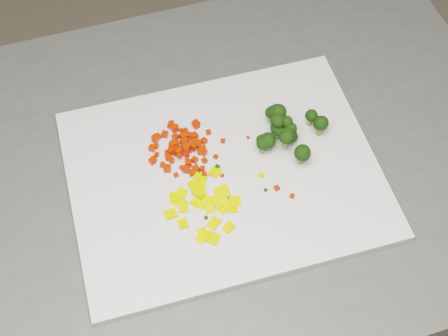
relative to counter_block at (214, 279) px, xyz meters
name	(u,v)px	position (x,y,z in m)	size (l,w,h in m)	color
counter_block	(214,279)	(0.00, 0.00, 0.00)	(0.96, 0.67, 0.90)	#494A47
cutting_board	(224,174)	(0.01, -0.03, 0.46)	(0.45, 0.35, 0.01)	silver
carrot_pile	(182,144)	(-0.03, 0.03, 0.48)	(0.10, 0.10, 0.03)	red
pepper_pile	(210,203)	(-0.03, -0.08, 0.47)	(0.12, 0.12, 0.02)	yellow
broccoli_pile	(285,126)	(0.12, -0.01, 0.49)	(0.12, 0.12, 0.06)	black
carrot_cube_0	(176,127)	(-0.03, 0.07, 0.47)	(0.01, 0.01, 0.01)	red
carrot_cube_1	(199,143)	(-0.01, 0.03, 0.47)	(0.01, 0.01, 0.01)	red
carrot_cube_2	(195,160)	(-0.02, 0.00, 0.47)	(0.01, 0.01, 0.01)	red
carrot_cube_3	(186,169)	(-0.04, -0.01, 0.47)	(0.01, 0.01, 0.01)	red
carrot_cube_4	(152,161)	(-0.08, 0.03, 0.47)	(0.01, 0.01, 0.01)	red
carrot_cube_5	(176,129)	(-0.03, 0.07, 0.47)	(0.01, 0.01, 0.01)	red
carrot_cube_6	(200,146)	(-0.01, 0.02, 0.47)	(0.01, 0.01, 0.01)	red
carrot_cube_7	(191,149)	(-0.02, 0.02, 0.47)	(0.01, 0.01, 0.01)	red
carrot_cube_8	(171,146)	(-0.05, 0.04, 0.47)	(0.01, 0.01, 0.01)	red
carrot_cube_9	(174,128)	(-0.03, 0.07, 0.47)	(0.01, 0.01, 0.01)	red
carrot_cube_10	(170,151)	(-0.05, 0.03, 0.47)	(0.01, 0.01, 0.01)	red
carrot_cube_11	(188,163)	(-0.03, 0.00, 0.47)	(0.01, 0.01, 0.01)	red
carrot_cube_12	(163,165)	(-0.07, 0.02, 0.47)	(0.01, 0.01, 0.01)	red
carrot_cube_13	(173,149)	(-0.05, 0.03, 0.47)	(0.01, 0.01, 0.01)	red
carrot_cube_14	(196,126)	(0.00, 0.06, 0.47)	(0.01, 0.01, 0.01)	red
carrot_cube_15	(170,150)	(-0.05, 0.03, 0.47)	(0.01, 0.01, 0.01)	red
carrot_cube_16	(204,153)	(-0.01, 0.01, 0.47)	(0.01, 0.01, 0.01)	red
carrot_cube_17	(196,124)	(0.00, 0.06, 0.47)	(0.01, 0.01, 0.01)	red
carrot_cube_18	(189,137)	(-0.02, 0.05, 0.47)	(0.01, 0.01, 0.01)	red
carrot_cube_19	(172,161)	(-0.05, 0.02, 0.47)	(0.01, 0.01, 0.01)	red
carrot_cube_20	(203,150)	(-0.01, 0.02, 0.47)	(0.01, 0.01, 0.01)	red
carrot_cube_21	(158,137)	(-0.06, 0.07, 0.47)	(0.01, 0.01, 0.01)	red
carrot_cube_22	(186,146)	(-0.03, 0.03, 0.47)	(0.01, 0.01, 0.01)	red
carrot_cube_23	(187,148)	(-0.03, 0.02, 0.48)	(0.01, 0.01, 0.01)	red
carrot_cube_24	(202,169)	(-0.02, -0.01, 0.47)	(0.01, 0.01, 0.01)	red
carrot_cube_25	(183,143)	(-0.03, 0.04, 0.47)	(0.01, 0.01, 0.01)	red
carrot_cube_26	(191,149)	(-0.02, 0.02, 0.47)	(0.01, 0.01, 0.01)	red
carrot_cube_27	(167,169)	(-0.07, 0.01, 0.47)	(0.01, 0.01, 0.01)	red
carrot_cube_28	(155,140)	(-0.06, 0.06, 0.47)	(0.01, 0.01, 0.01)	red
carrot_cube_29	(176,143)	(-0.04, 0.04, 0.47)	(0.01, 0.01, 0.01)	red
carrot_cube_30	(172,147)	(-0.05, 0.03, 0.47)	(0.01, 0.01, 0.01)	red
carrot_cube_31	(182,136)	(-0.03, 0.05, 0.47)	(0.01, 0.01, 0.01)	red
carrot_cube_32	(170,126)	(-0.03, 0.08, 0.47)	(0.01, 0.01, 0.01)	red
carrot_cube_33	(190,136)	(-0.01, 0.05, 0.47)	(0.01, 0.01, 0.01)	red
carrot_cube_34	(208,132)	(0.01, 0.04, 0.47)	(0.01, 0.01, 0.01)	red
carrot_cube_35	(196,141)	(-0.01, 0.03, 0.47)	(0.01, 0.01, 0.01)	red
carrot_cube_36	(187,160)	(-0.03, 0.01, 0.47)	(0.01, 0.01, 0.01)	red
carrot_cube_37	(184,137)	(-0.02, 0.04, 0.48)	(0.01, 0.01, 0.01)	red
carrot_cube_38	(172,124)	(-0.03, 0.08, 0.47)	(0.01, 0.01, 0.01)	red
carrot_cube_39	(182,168)	(-0.05, 0.00, 0.47)	(0.01, 0.01, 0.01)	red
carrot_cube_40	(176,175)	(-0.06, -0.01, 0.47)	(0.01, 0.01, 0.01)	red
carrot_cube_41	(194,136)	(-0.01, 0.04, 0.47)	(0.01, 0.01, 0.01)	red
carrot_cube_42	(173,144)	(-0.04, 0.04, 0.48)	(0.01, 0.01, 0.01)	red
carrot_cube_43	(176,146)	(-0.04, 0.03, 0.47)	(0.01, 0.01, 0.01)	red
carrot_cube_44	(197,145)	(-0.01, 0.03, 0.47)	(0.01, 0.01, 0.01)	red
carrot_cube_45	(156,146)	(-0.07, 0.05, 0.47)	(0.01, 0.01, 0.01)	red
carrot_cube_46	(184,152)	(-0.03, 0.02, 0.47)	(0.01, 0.01, 0.01)	red
carrot_cube_47	(184,141)	(-0.03, 0.04, 0.47)	(0.01, 0.01, 0.01)	red
carrot_cube_48	(196,125)	(0.00, 0.06, 0.47)	(0.01, 0.01, 0.01)	red
carrot_cube_49	(157,154)	(-0.07, 0.04, 0.47)	(0.01, 0.01, 0.01)	red
carrot_cube_50	(200,152)	(-0.01, 0.01, 0.47)	(0.01, 0.01, 0.01)	red
carrot_cube_51	(196,169)	(-0.03, -0.01, 0.47)	(0.01, 0.01, 0.01)	red
carrot_cube_52	(187,154)	(-0.03, 0.02, 0.47)	(0.01, 0.01, 0.01)	red
carrot_cube_53	(183,136)	(-0.02, 0.05, 0.47)	(0.01, 0.01, 0.01)	red
carrot_cube_54	(186,142)	(-0.02, 0.04, 0.47)	(0.01, 0.01, 0.01)	red
carrot_cube_55	(204,141)	(0.00, 0.03, 0.47)	(0.01, 0.01, 0.01)	red
carrot_cube_56	(192,145)	(-0.02, 0.03, 0.47)	(0.01, 0.01, 0.01)	red
carrot_cube_57	(176,154)	(-0.05, 0.03, 0.47)	(0.01, 0.01, 0.01)	red
carrot_cube_58	(152,148)	(-0.07, 0.05, 0.47)	(0.01, 0.01, 0.01)	red
carrot_cube_59	(179,149)	(-0.04, 0.03, 0.47)	(0.01, 0.01, 0.01)	red
carrot_cube_60	(165,134)	(-0.05, 0.07, 0.47)	(0.01, 0.01, 0.01)	red
carrot_cube_61	(185,145)	(-0.03, 0.03, 0.47)	(0.01, 0.01, 0.01)	red
carrot_cube_62	(194,147)	(-0.02, 0.02, 0.47)	(0.01, 0.01, 0.01)	red
carrot_cube_63	(192,173)	(-0.04, -0.02, 0.47)	(0.01, 0.01, 0.01)	red
carrot_cube_64	(188,162)	(-0.03, 0.00, 0.47)	(0.01, 0.01, 0.01)	red
carrot_cube_65	(185,131)	(-0.02, 0.06, 0.47)	(0.01, 0.01, 0.01)	red
carrot_cube_66	(204,161)	(-0.01, 0.00, 0.47)	(0.01, 0.01, 0.01)	red
carrot_cube_67	(167,153)	(-0.06, 0.03, 0.47)	(0.01, 0.01, 0.01)	red
carrot_cube_68	(167,168)	(-0.07, 0.01, 0.47)	(0.01, 0.01, 0.01)	red
carrot_cube_69	(154,159)	(-0.08, 0.03, 0.47)	(0.01, 0.01, 0.01)	red
carrot_cube_70	(194,146)	(-0.02, 0.02, 0.47)	(0.01, 0.01, 0.01)	red
carrot_cube_71	(179,155)	(-0.04, 0.02, 0.47)	(0.01, 0.01, 0.01)	red
carrot_cube_72	(193,138)	(-0.01, 0.04, 0.47)	(0.01, 0.01, 0.01)	red
carrot_cube_73	(179,152)	(-0.04, 0.02, 0.47)	(0.01, 0.01, 0.01)	red
carrot_cube_74	(168,156)	(-0.06, 0.03, 0.47)	(0.01, 0.01, 0.01)	red
carrot_cube_75	(155,138)	(-0.06, 0.07, 0.47)	(0.01, 0.01, 0.01)	red
carrot_cube_76	(169,158)	(-0.06, 0.02, 0.47)	(0.01, 0.01, 0.01)	red
carrot_cube_77	(183,142)	(-0.03, 0.04, 0.47)	(0.01, 0.01, 0.01)	red
carrot_cube_78	(181,131)	(-0.02, 0.06, 0.47)	(0.01, 0.01, 0.01)	red
carrot_cube_79	(175,137)	(-0.03, 0.05, 0.47)	(0.01, 0.01, 0.01)	red
pepper_chunk_0	(207,236)	(-0.05, -0.12, 0.46)	(0.01, 0.01, 0.00)	yellow
pepper_chunk_1	(201,238)	(-0.06, -0.12, 0.46)	(0.01, 0.01, 0.00)	yellow
pepper_chunk_2	(183,224)	(-0.08, -0.09, 0.46)	(0.01, 0.02, 0.00)	yellow
pepper_chunk_3	(199,193)	(-0.04, -0.05, 0.47)	(0.01, 0.02, 0.00)	yellow
pepper_chunk_4	(229,227)	(-0.02, -0.12, 0.46)	(0.02, 0.01, 0.00)	yellow
pepper_chunk_5	(224,208)	(-0.02, -0.09, 0.46)	(0.02, 0.01, 0.00)	yellow
pepper_chunk_6	(209,208)	(-0.03, -0.08, 0.46)	(0.02, 0.01, 0.00)	yellow
pepper_chunk_7	(201,203)	(-0.04, -0.07, 0.46)	(0.02, 0.01, 0.00)	yellow
pepper_chunk_8	(200,187)	(-0.03, -0.04, 0.46)	(0.02, 0.02, 0.00)	yellow
pepper_chunk_9	(176,197)	(-0.07, -0.04, 0.46)	(0.02, 0.02, 0.00)	yellow
pepper_chunk_10	(194,185)	(-0.04, -0.03, 0.46)	(0.02, 0.02, 0.00)	yellow
pepper_chunk_11	(201,195)	(-0.04, -0.05, 0.46)	(0.01, 0.01, 0.00)	yellow
pepper_chunk_12	(221,201)	(-0.02, -0.08, 0.47)	(0.02, 0.02, 0.00)	yellow
pepper_chunk_13	(208,201)	(-0.03, -0.07, 0.46)	(0.02, 0.02, 0.00)	yellow
pepper_chunk_14	(232,208)	(-0.01, -0.09, 0.46)	(0.02, 0.01, 0.00)	yellow
pepper_chunk_15	(222,192)	(-0.01, -0.06, 0.46)	(0.02, 0.02, 0.00)	yellow
pepper_chunk_16	(196,203)	(-0.05, -0.06, 0.46)	(0.02, 0.01, 0.00)	yellow
pepper_chunk_17	(213,238)	(-0.05, -0.12, 0.46)	(0.02, 0.02, 0.00)	yellow
pepper_chunk_18	(183,206)	(-0.07, -0.06, 0.46)	(0.02, 0.01, 0.00)	yellow
pepper_chunk_19	(235,201)	(0.00, -0.08, 0.46)	(0.01, 0.02, 0.00)	yellow
pepper_chunk_20	(171,214)	(-0.09, -0.07, 0.46)	(0.02, 0.01, 0.00)	yellow
pepper_chunk_21	(201,177)	(-0.03, -0.03, 0.46)	(0.02, 0.01, 0.00)	yellow
pepper_chunk_22	(203,233)	(-0.06, -0.11, 0.46)	(0.01, 0.02, 0.00)	yellow
pepper_chunk_23	(182,193)	(-0.06, -0.04, 0.46)	(0.02, 0.02, 0.00)	yellow
pepper_chunk_24	(215,172)	(0.00, -0.03, 0.46)	(0.02, 0.01, 0.00)	yellow
pepper_chunk_25	(222,195)	(-0.01, -0.07, 0.47)	(0.02, 0.02, 0.00)	yellow
pepper_chunk_26	(214,223)	(-0.04, -0.10, 0.46)	(0.02, 0.01, 0.00)	yellow
pepper_chunk_27	(222,189)	(-0.01, -0.06, 0.46)	(0.02, 0.01, 0.00)	yellow
pepper_chunk_28	(176,201)	(-0.07, -0.05, 0.46)	(0.01, 0.01, 0.00)	yellow
broccoli_floret_0	(301,156)	(0.12, -0.06, 0.48)	(0.03, 0.03, 0.03)	black
broccoli_floret_1	(291,139)	(0.12, -0.02, 0.47)	(0.03, 0.03, 0.02)	black
broccoli_floret_2	(277,130)	(0.11, 0.00, 0.48)	(0.03, 0.03, 0.03)	black
broccoli_floret_3	(320,127)	(0.17, -0.03, 0.48)	(0.03, 0.03, 0.04)	black
broccoli_floret_4	(310,119)	(0.16, 0.00, 0.48)	(0.03, 0.03, 0.03)	black
broccoli_floret_5	(267,143)	(0.08, -0.02, 0.48)	(0.03, 0.03, 0.03)	black
broccoli_floret_6	(261,143)	(0.08, -0.01, 0.48)	(0.02, 0.02, 0.03)	black
broccoli_floret_7	(289,136)	(0.12, -0.02, 0.48)	(0.03, 0.03, 0.03)	black
broccoli_floret_8	(290,131)	(0.12, -0.02, 0.49)	(0.02, 0.02, 0.03)	black
broccoli_floret_9	(275,115)	(0.12, 0.02, 0.48)	(0.04, 0.04, 0.04)	black
broccoli_floret_10	(278,115)	(0.12, 0.01, 0.49)	(0.03, 0.03, 0.03)	black
broccoli_floret_11	(271,115)	(0.11, 0.02, 0.48)	(0.03, 0.03, 0.03)	black
broccoli_floret_12	(287,137)	(0.11, -0.03, 0.49)	(0.03, 0.03, 0.03)	black
broccoli_floret_13	(276,124)	(0.11, 0.01, 0.47)	(0.02, 0.02, 0.03)	black
broccoli_floret_14	(319,125)	(0.17, -0.02, 0.48)	(0.03, 0.03, 0.03)	black
broccoli_floret_15	(263,146)	(0.08, -0.02, 0.48)	(0.03, 0.03, 0.03)	black
broccoli_floret_16	(286,125)	(0.12, -0.01, 0.49)	(0.02, 0.02, 0.03)	black
broccoli_floret_17	(286,139)	(0.11, -0.03, 0.49)	(0.03, 0.03, 0.03)	black
broccoli_floret_18	(277,124)	(0.11, 0.00, 0.49)	(0.03, 0.03, 0.03)	black
stray_bit_0	(204,174)	(-0.02, -0.02, 0.46)	(0.01, 0.01, 0.01)	red
stray_bit_1	(277,188)	(0.07, -0.09, 0.46)	(0.01, 0.01, 0.01)	red
stray_bit_2	(223,141)	(0.03, 0.02, 0.46)	(0.01, 0.01, 0.00)	red
stray_bit_3	(248,138)	(0.07, 0.01, 0.46)	(0.00, 0.00, 0.00)	red
stray_bit_4	(261,175)	(0.06, -0.06, 0.46)	(0.01, 0.01, 0.01)	yellow
stray_bit_5	(199,171)	(-0.02, -0.02, 0.46)	(0.00, 0.00, 0.00)	black
stray_bit_6	(217,167)	(0.00, -0.02, 0.46)	(0.01, 0.01, 0.00)	black
stray_bit_7	(206,218)	(-0.05, -0.09, 0.46)	(0.00, 0.00, 0.00)	black
stray_bit_8	(216,157)	(0.01, 0.00, 0.46)	(0.01, 0.01, 0.00)	red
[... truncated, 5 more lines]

